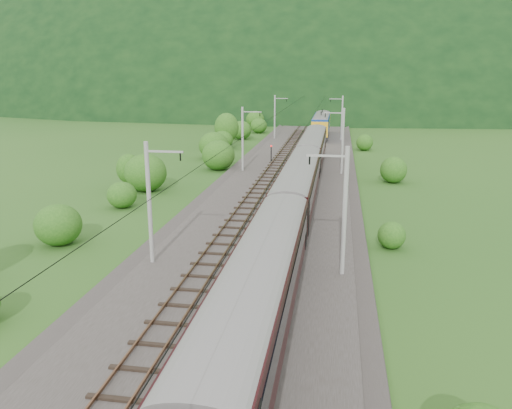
# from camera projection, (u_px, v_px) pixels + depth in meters

# --- Properties ---
(ground) EXTENTS (600.00, 600.00, 0.00)m
(ground) POSITION_uv_depth(u_px,v_px,m) (244.00, 272.00, 32.20)
(ground) COLOR #255119
(ground) RESTS_ON ground
(railbed) EXTENTS (14.00, 220.00, 0.30)m
(railbed) POSITION_uv_depth(u_px,v_px,m) (266.00, 224.00, 41.69)
(railbed) COLOR #38332D
(railbed) RESTS_ON ground
(track_left) EXTENTS (2.40, 220.00, 0.27)m
(track_left) POSITION_uv_depth(u_px,v_px,m) (238.00, 220.00, 42.01)
(track_left) COLOR brown
(track_left) RESTS_ON railbed
(track_right) EXTENTS (2.40, 220.00, 0.27)m
(track_right) POSITION_uv_depth(u_px,v_px,m) (295.00, 223.00, 41.26)
(track_right) COLOR brown
(track_right) RESTS_ON railbed
(catenary_left) EXTENTS (2.54, 192.28, 8.00)m
(catenary_left) POSITION_uv_depth(u_px,v_px,m) (243.00, 138.00, 62.50)
(catenary_left) COLOR gray
(catenary_left) RESTS_ON railbed
(catenary_right) EXTENTS (2.54, 192.28, 8.00)m
(catenary_right) POSITION_uv_depth(u_px,v_px,m) (342.00, 140.00, 60.59)
(catenary_right) COLOR gray
(catenary_right) RESTS_ON railbed
(overhead_wires) EXTENTS (4.83, 198.00, 0.03)m
(overhead_wires) POSITION_uv_depth(u_px,v_px,m) (267.00, 141.00, 39.90)
(overhead_wires) COLOR black
(overhead_wires) RESTS_ON ground
(mountain_main) EXTENTS (504.00, 360.00, 244.00)m
(mountain_main) POSITION_uv_depth(u_px,v_px,m) (329.00, 95.00, 280.07)
(mountain_main) COLOR black
(mountain_main) RESTS_ON ground
(mountain_ridge) EXTENTS (336.00, 280.00, 132.00)m
(mountain_ridge) POSITION_uv_depth(u_px,v_px,m) (152.00, 91.00, 336.97)
(mountain_ridge) COLOR black
(mountain_ridge) RESTS_ON ground
(train) EXTENTS (2.96, 118.01, 5.15)m
(train) POSITION_uv_depth(u_px,v_px,m) (299.00, 177.00, 44.04)
(train) COLOR black
(train) RESTS_ON ground
(hazard_post_near) EXTENTS (0.17, 0.17, 1.58)m
(hazard_post_near) POSITION_uv_depth(u_px,v_px,m) (292.00, 161.00, 65.95)
(hazard_post_near) COLOR red
(hazard_post_near) RESTS_ON railbed
(hazard_post_far) EXTENTS (0.16, 0.16, 1.47)m
(hazard_post_far) POSITION_uv_depth(u_px,v_px,m) (298.00, 161.00, 66.28)
(hazard_post_far) COLOR red
(hazard_post_far) RESTS_ON railbed
(signal) EXTENTS (0.25, 0.25, 2.26)m
(signal) POSITION_uv_depth(u_px,v_px,m) (271.00, 152.00, 69.79)
(signal) COLOR black
(signal) RESTS_ON railbed
(vegetation_left) EXTENTS (11.20, 147.54, 5.85)m
(vegetation_left) POSITION_uv_depth(u_px,v_px,m) (177.00, 162.00, 59.74)
(vegetation_left) COLOR #215316
(vegetation_left) RESTS_ON ground
(vegetation_right) EXTENTS (5.04, 94.03, 2.74)m
(vegetation_right) POSITION_uv_depth(u_px,v_px,m) (393.00, 198.00, 46.00)
(vegetation_right) COLOR #215316
(vegetation_right) RESTS_ON ground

